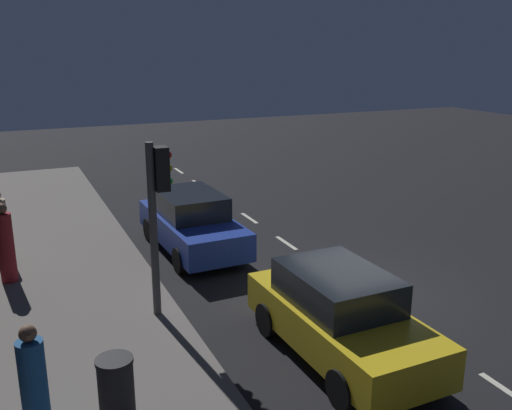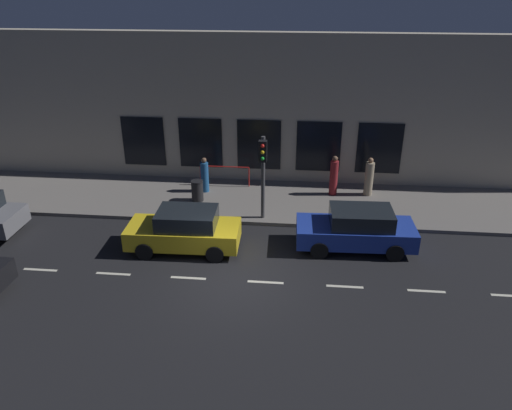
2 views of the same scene
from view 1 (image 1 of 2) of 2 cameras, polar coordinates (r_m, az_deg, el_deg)
ground_plane at (r=13.12m, az=10.31°, el=-8.56°), size 60.00×60.00×0.00m
sidewalk at (r=11.13m, az=-18.20°, el=-13.37°), size 4.50×32.00×0.15m
lane_centre_line at (r=13.88m, az=7.98°, el=-7.05°), size 0.12×27.20×0.01m
traffic_light at (r=11.01m, az=-9.80°, el=0.37°), size 0.50×0.32×3.46m
parked_car_0 at (r=10.24m, az=8.38°, el=-10.84°), size 1.89×4.11×1.58m
parked_car_1 at (r=15.28m, az=-6.46°, el=-1.71°), size 1.92×4.34×1.58m
pedestrian_0 at (r=15.49m, az=-24.21°, el=-2.12°), size 0.42×0.42×1.77m
pedestrian_1 at (r=8.66m, az=-21.33°, el=-16.31°), size 0.40×0.40×1.63m
pedestrian_2 at (r=13.98m, az=-23.72°, el=-3.73°), size 0.38×0.38×1.83m
trash_bin at (r=8.77m, az=-13.80°, el=-17.33°), size 0.54×0.54×0.94m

